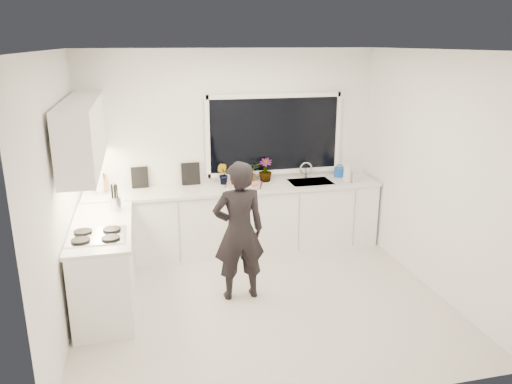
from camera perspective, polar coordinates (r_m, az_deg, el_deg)
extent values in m
cube|color=beige|center=(5.72, 0.66, -12.37)|extent=(4.00, 3.50, 0.02)
cube|color=white|center=(6.86, -2.85, 4.79)|extent=(4.00, 0.02, 2.70)
cube|color=white|center=(5.11, -21.73, -0.64)|extent=(0.02, 3.50, 2.70)
cube|color=white|center=(5.99, 19.74, 2.01)|extent=(0.02, 3.50, 2.70)
cube|color=white|center=(4.99, 0.77, 16.04)|extent=(4.00, 3.50, 0.02)
cube|color=black|center=(6.92, 2.10, 6.59)|extent=(1.80, 0.02, 1.00)
cube|color=white|center=(6.82, -2.26, -3.24)|extent=(3.92, 0.58, 0.88)
cube|color=white|center=(5.71, -16.87, -8.12)|extent=(0.58, 1.60, 0.88)
cube|color=silver|center=(6.67, -2.29, 0.45)|extent=(3.94, 0.62, 0.04)
cube|color=silver|center=(5.54, -17.27, -3.79)|extent=(0.62, 1.60, 0.04)
cube|color=white|center=(5.65, -19.12, 6.44)|extent=(0.34, 2.10, 0.70)
cube|color=silver|center=(6.95, 6.22, 0.79)|extent=(0.58, 0.42, 0.14)
cylinder|color=silver|center=(7.09, 5.73, 2.47)|extent=(0.03, 0.03, 0.22)
cube|color=black|center=(5.20, -17.75, -4.77)|extent=(0.56, 0.48, 0.03)
imported|color=black|center=(5.47, -1.97, -4.50)|extent=(0.59, 0.40, 1.58)
cube|color=#BABABF|center=(6.66, -1.40, 0.74)|extent=(0.57, 0.49, 0.03)
cube|color=#AB2916|center=(6.65, -1.40, 0.88)|extent=(0.51, 0.43, 0.01)
cylinder|color=#134CB2|center=(7.24, 9.47, 2.24)|extent=(0.14, 0.14, 0.13)
cylinder|color=white|center=(6.64, -17.45, 0.95)|extent=(0.11, 0.11, 0.26)
cube|color=#996E47|center=(6.68, -17.20, 0.89)|extent=(0.16, 0.14, 0.22)
cylinder|color=#A9A8AD|center=(5.92, -15.78, -1.30)|extent=(0.16, 0.16, 0.16)
cube|color=black|center=(6.75, -13.14, 1.63)|extent=(0.22, 0.03, 0.28)
cube|color=black|center=(6.78, -7.48, 2.09)|extent=(0.25, 0.03, 0.30)
imported|color=#26662D|center=(6.76, -3.83, 2.04)|extent=(0.19, 0.19, 0.28)
imported|color=#26662D|center=(6.83, -0.62, 2.24)|extent=(0.27, 0.24, 0.28)
imported|color=#26662D|center=(6.87, 1.07, 2.53)|extent=(0.24, 0.24, 0.32)
imported|color=#D8BF66|center=(6.94, 10.42, 2.34)|extent=(0.13, 0.13, 0.31)
imported|color=#D8BF66|center=(6.99, 11.18, 1.91)|extent=(0.11, 0.11, 0.20)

